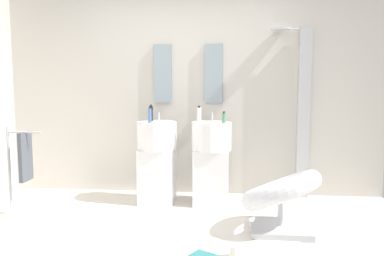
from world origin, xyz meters
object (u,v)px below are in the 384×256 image
(pedestal_sink_right, at_px, (211,161))
(coffee_mug, at_px, (235,251))
(soap_bottle_black, at_px, (151,113))
(soap_bottle_green, at_px, (224,118))
(shower_column, at_px, (303,110))
(lounge_chair, at_px, (281,195))
(pedestal_sink_left, at_px, (157,160))
(soap_bottle_blue, at_px, (150,115))
(towel_rack, at_px, (23,159))
(soap_bottle_white, at_px, (199,115))
(magazine_teal, at_px, (204,256))

(pedestal_sink_right, distance_m, coffee_mug, 1.54)
(coffee_mug, bearing_deg, pedestal_sink_right, 100.15)
(soap_bottle_black, relative_size, soap_bottle_green, 1.49)
(shower_column, xyz_separation_m, soap_bottle_green, (-0.94, -0.45, -0.07))
(coffee_mug, xyz_separation_m, soap_bottle_green, (-0.12, 1.38, 0.95))
(lounge_chair, bearing_deg, coffee_mug, -124.46)
(soap_bottle_green, bearing_deg, lounge_chair, -53.93)
(pedestal_sink_left, relative_size, soap_bottle_blue, 5.80)
(pedestal_sink_right, bearing_deg, towel_rack, -159.61)
(soap_bottle_green, distance_m, soap_bottle_white, 0.28)
(soap_bottle_white, bearing_deg, soap_bottle_green, 5.41)
(shower_column, relative_size, soap_bottle_white, 10.69)
(coffee_mug, relative_size, soap_bottle_white, 0.49)
(pedestal_sink_left, bearing_deg, pedestal_sink_right, 0.00)
(shower_column, relative_size, soap_bottle_blue, 11.29)
(pedestal_sink_left, height_order, shower_column, shower_column)
(towel_rack, bearing_deg, lounge_chair, -2.70)
(towel_rack, height_order, soap_bottle_white, soap_bottle_white)
(towel_rack, xyz_separation_m, coffee_mug, (2.15, -0.75, -0.57))
(towel_rack, bearing_deg, pedestal_sink_left, 29.21)
(lounge_chair, xyz_separation_m, coffee_mug, (-0.43, -0.62, -0.29))
(lounge_chair, bearing_deg, magazine_teal, -135.53)
(lounge_chair, relative_size, towel_rack, 1.13)
(soap_bottle_black, bearing_deg, soap_bottle_white, -18.77)
(coffee_mug, distance_m, soap_bottle_black, 2.08)
(pedestal_sink_right, bearing_deg, soap_bottle_green, -27.54)
(lounge_chair, relative_size, soap_bottle_white, 5.60)
(pedestal_sink_left, xyz_separation_m, soap_bottle_blue, (-0.05, -0.14, 0.53))
(shower_column, height_order, soap_bottle_green, shower_column)
(soap_bottle_green, bearing_deg, soap_bottle_black, 168.69)
(lounge_chair, bearing_deg, soap_bottle_white, 138.66)
(soap_bottle_black, height_order, soap_bottle_blue, soap_bottle_black)
(pedestal_sink_left, xyz_separation_m, towel_rack, (-1.26, -0.70, 0.12))
(lounge_chair, distance_m, magazine_teal, 0.99)
(pedestal_sink_left, relative_size, lounge_chair, 0.98)
(pedestal_sink_left, bearing_deg, coffee_mug, -58.34)
(coffee_mug, height_order, soap_bottle_black, soap_bottle_black)
(lounge_chair, height_order, soap_bottle_blue, soap_bottle_blue)
(lounge_chair, bearing_deg, soap_bottle_black, 146.74)
(shower_column, distance_m, soap_bottle_white, 1.31)
(soap_bottle_blue, bearing_deg, towel_rack, -155.16)
(pedestal_sink_left, relative_size, soap_bottle_green, 8.18)
(shower_column, distance_m, soap_bottle_black, 1.82)
(pedestal_sink_left, height_order, magazine_teal, pedestal_sink_left)
(lounge_chair, height_order, soap_bottle_white, soap_bottle_white)
(pedestal_sink_right, xyz_separation_m, coffee_mug, (0.26, -1.45, -0.45))
(lounge_chair, xyz_separation_m, soap_bottle_blue, (-1.37, 0.68, 0.69))
(coffee_mug, bearing_deg, towel_rack, 160.88)
(pedestal_sink_left, xyz_separation_m, coffee_mug, (0.89, -1.45, -0.45))
(pedestal_sink_right, distance_m, soap_bottle_black, 0.90)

